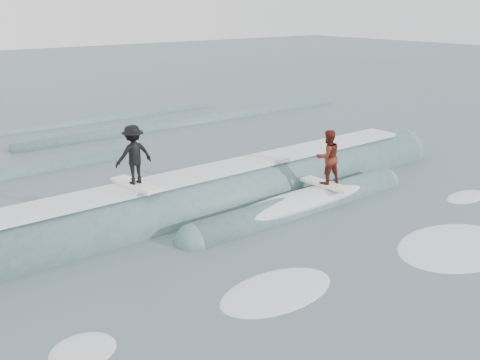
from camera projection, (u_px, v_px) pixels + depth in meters
ground at (361, 267)px, 14.43m from camera, size 160.00×160.00×0.00m
breaking_wave at (233, 202)px, 19.03m from camera, size 22.79×4.04×2.53m
surfer_black at (134, 157)px, 16.42m from camera, size 1.21×2.06×1.94m
surfer_red at (328, 159)px, 18.72m from camera, size 1.07×2.04×2.03m
whitewater at (425, 256)px, 15.06m from camera, size 16.52×5.57×0.10m
far_swells at (78, 144)px, 27.14m from camera, size 40.15×8.65×0.80m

